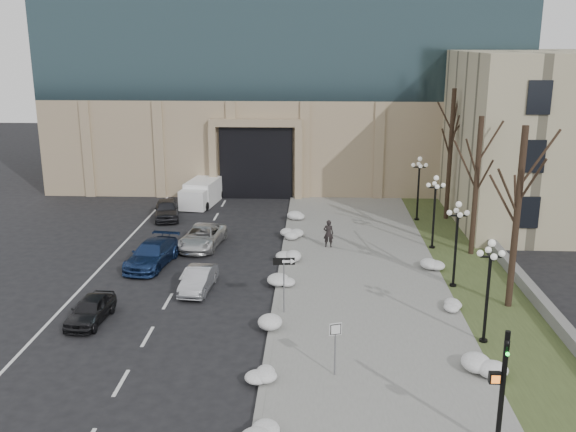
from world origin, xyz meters
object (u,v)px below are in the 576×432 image
at_px(car_c, 152,254).
at_px(keep_sign, 335,338).
at_px(car_e, 167,209).
at_px(one_way_sign, 288,268).
at_px(pedestrian, 328,234).
at_px(lamppost_c, 435,202).
at_px(car_d, 202,237).
at_px(lamppost_a, 489,277).
at_px(box_truck, 203,192).
at_px(car_b, 198,280).
at_px(car_a, 90,310).
at_px(lamppost_d, 419,180).
at_px(lamppost_b, 457,233).
at_px(traffic_signal, 501,393).

xyz_separation_m(car_c, keep_sign, (10.32, -12.41, 0.98)).
height_order(car_e, one_way_sign, one_way_sign).
relative_size(pedestrian, keep_sign, 0.76).
bearing_deg(lamppost_c, car_c, -167.32).
height_order(car_d, pedestrian, pedestrian).
bearing_deg(lamppost_c, lamppost_a, -90.00).
bearing_deg(car_d, box_truck, 106.28).
bearing_deg(pedestrian, box_truck, -45.96).
distance_m(car_b, one_way_sign, 5.89).
bearing_deg(one_way_sign, car_a, -177.82).
relative_size(car_d, one_way_sign, 1.70).
distance_m(keep_sign, lamppost_d, 23.67).
bearing_deg(car_e, lamppost_b, -47.39).
relative_size(car_b, lamppost_d, 0.78).
bearing_deg(keep_sign, lamppost_d, 56.04).
xyz_separation_m(pedestrian, keep_sign, (-0.01, -16.03, 0.70)).
xyz_separation_m(car_c, lamppost_a, (16.87, -9.20, 2.36)).
height_order(car_b, traffic_signal, traffic_signal).
relative_size(one_way_sign, lamppost_c, 0.61).
xyz_separation_m(pedestrian, lamppost_c, (6.54, 0.18, 2.07)).
distance_m(one_way_sign, lamppost_b, 9.50).
xyz_separation_m(lamppost_a, lamppost_d, (0.00, 19.50, 0.00)).
xyz_separation_m(car_a, lamppost_c, (17.83, 11.57, 2.46)).
xyz_separation_m(pedestrian, box_truck, (-9.91, 11.19, -0.09)).
relative_size(box_truck, lamppost_c, 1.30).
bearing_deg(car_a, car_d, 77.64).
bearing_deg(car_e, lamppost_a, -58.92).
height_order(car_a, lamppost_b, lamppost_b).
distance_m(box_truck, one_way_sign, 22.78).
height_order(car_c, car_d, car_c).
xyz_separation_m(car_b, one_way_sign, (4.83, -2.87, 1.77)).
xyz_separation_m(car_e, one_way_sign, (9.66, -16.67, 1.66)).
height_order(car_e, traffic_signal, traffic_signal).
distance_m(car_a, car_d, 11.86).
distance_m(car_d, lamppost_a, 19.55).
height_order(car_a, traffic_signal, traffic_signal).
bearing_deg(car_c, lamppost_b, -0.52).
bearing_deg(pedestrian, lamppost_d, -131.88).
height_order(lamppost_c, lamppost_d, same).
bearing_deg(car_c, car_b, -38.81).
height_order(lamppost_b, lamppost_d, same).
relative_size(car_a, car_e, 0.86).
xyz_separation_m(car_e, traffic_signal, (16.81, -26.99, 1.38)).
bearing_deg(keep_sign, car_c, 111.87).
height_order(car_a, car_c, car_c).
bearing_deg(lamppost_d, lamppost_a, -90.00).
bearing_deg(lamppost_c, traffic_signal, -94.17).
height_order(car_e, lamppost_a, lamppost_a).
relative_size(car_b, traffic_signal, 0.88).
bearing_deg(car_a, car_c, 86.64).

